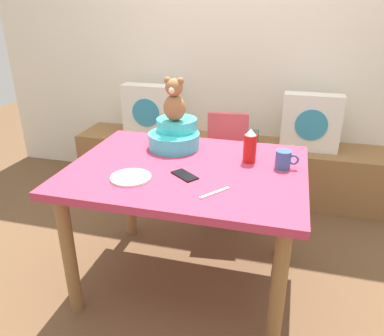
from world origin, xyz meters
name	(u,v)px	position (x,y,z in m)	size (l,w,h in m)	color
ground_plane	(188,279)	(0.00, 0.00, 0.00)	(8.00, 8.00, 0.00)	brown
back_wall	(236,33)	(0.00, 1.49, 1.30)	(4.40, 0.10, 2.60)	silver
window_bench	(225,166)	(0.00, 1.22, 0.23)	(2.60, 0.44, 0.46)	olive
pillow_floral_left	(149,111)	(-0.67, 1.20, 0.68)	(0.44, 0.15, 0.44)	white
pillow_floral_right	(311,123)	(0.66, 1.20, 0.68)	(0.44, 0.15, 0.44)	white
book_stack	(246,137)	(0.16, 1.22, 0.51)	(0.20, 0.14, 0.10)	#466058
dining_table	(187,185)	(0.00, 0.00, 0.63)	(1.22, 0.93, 0.74)	#B73351
highchair	(226,154)	(0.08, 0.78, 0.52)	(0.35, 0.48, 0.79)	#D84C59
infant_seat_teal	(175,135)	(-0.15, 0.27, 0.81)	(0.30, 0.33, 0.16)	#38C6C9
teddy_bear	(174,101)	(-0.15, 0.27, 1.02)	(0.13, 0.12, 0.25)	olive
ketchup_bottle	(250,146)	(0.30, 0.16, 0.83)	(0.07, 0.07, 0.18)	red
coffee_mug	(284,160)	(0.48, 0.11, 0.79)	(0.12, 0.08, 0.09)	#335999
dinner_plate_near	(131,177)	(-0.23, -0.21, 0.75)	(0.20, 0.20, 0.01)	white
cell_phone	(185,175)	(0.02, -0.11, 0.74)	(0.07, 0.14, 0.01)	black
table_fork	(215,193)	(0.20, -0.25, 0.74)	(0.02, 0.17, 0.01)	silver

